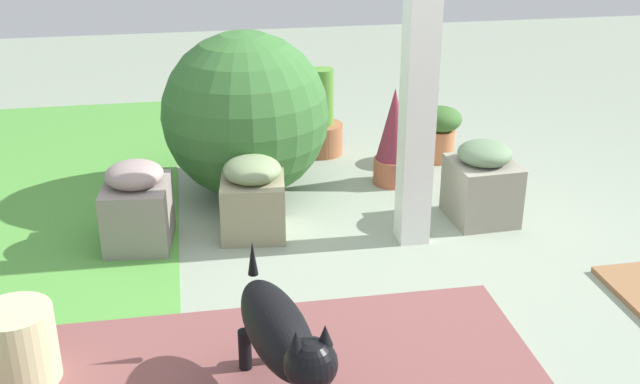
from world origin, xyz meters
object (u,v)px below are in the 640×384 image
(stone_planter_mid, at_px, (253,197))
(terracotta_pot_broad, at_px, (440,130))
(porch_pillar, at_px, (422,18))
(terracotta_pot_spiky, at_px, (394,139))
(stone_planter_far, at_px, (137,206))
(dog, at_px, (281,335))
(stone_planter_nearest, at_px, (482,183))
(round_shrub, at_px, (245,115))
(terracotta_pot_tall, at_px, (322,124))
(ceramic_urn, at_px, (19,347))

(stone_planter_mid, distance_m, terracotta_pot_broad, 1.63)
(porch_pillar, distance_m, terracotta_pot_spiky, 1.21)
(stone_planter_far, height_order, dog, dog)
(stone_planter_far, relative_size, dog, 0.59)
(stone_planter_nearest, bearing_deg, stone_planter_far, 89.27)
(stone_planter_mid, bearing_deg, round_shrub, -2.00)
(stone_planter_nearest, xyz_separation_m, terracotta_pot_tall, (1.22, 0.71, -0.01))
(porch_pillar, xyz_separation_m, round_shrub, (0.81, 0.83, -0.71))
(round_shrub, relative_size, terracotta_pot_spiky, 1.60)
(round_shrub, distance_m, ceramic_urn, 2.10)
(porch_pillar, relative_size, stone_planter_mid, 5.38)
(porch_pillar, relative_size, round_shrub, 2.40)
(stone_planter_nearest, xyz_separation_m, dog, (-1.47, 1.35, 0.09))
(ceramic_urn, bearing_deg, stone_planter_nearest, -64.05)
(round_shrub, xyz_separation_m, terracotta_pot_tall, (0.59, -0.58, -0.29))
(terracotta_pot_broad, bearing_deg, round_shrub, 102.90)
(stone_planter_nearest, height_order, round_shrub, round_shrub)
(stone_planter_far, distance_m, terracotta_pot_spiky, 1.68)
(terracotta_pot_spiky, xyz_separation_m, dog, (-2.08, 0.99, 0.02))
(stone_planter_mid, xyz_separation_m, round_shrub, (0.58, -0.02, 0.29))
(round_shrub, xyz_separation_m, terracotta_pot_broad, (0.31, -1.35, -0.28))
(dog, bearing_deg, terracotta_pot_tall, -13.32)
(stone_planter_far, xyz_separation_m, terracotta_pot_tall, (1.20, -1.22, -0.01))
(stone_planter_far, distance_m, terracotta_pot_tall, 1.71)
(stone_planter_mid, height_order, terracotta_pot_spiky, terracotta_pot_spiky)
(dog, xyz_separation_m, ceramic_urn, (0.32, 1.01, -0.15))
(terracotta_pot_broad, xyz_separation_m, dog, (-2.41, 1.41, 0.09))
(stone_planter_mid, bearing_deg, terracotta_pot_broad, -57.02)
(porch_pillar, height_order, terracotta_pot_tall, porch_pillar)
(porch_pillar, bearing_deg, terracotta_pot_spiky, -7.17)
(dog, bearing_deg, stone_planter_nearest, -42.59)
(stone_planter_mid, relative_size, terracotta_pot_broad, 1.17)
(porch_pillar, bearing_deg, stone_planter_mid, 74.69)
(dog, height_order, ceramic_urn, dog)
(stone_planter_mid, distance_m, round_shrub, 0.65)
(porch_pillar, height_order, dog, porch_pillar)
(stone_planter_nearest, xyz_separation_m, terracotta_pot_spiky, (0.61, 0.36, 0.08))
(round_shrub, relative_size, dog, 1.26)
(stone_planter_far, distance_m, terracotta_pot_broad, 2.20)
(porch_pillar, distance_m, stone_planter_far, 1.79)
(terracotta_pot_broad, bearing_deg, stone_planter_far, 114.65)
(terracotta_pot_tall, xyz_separation_m, terracotta_pot_spiky, (-0.61, -0.35, 0.09))
(stone_planter_far, distance_m, dog, 1.61)
(round_shrub, bearing_deg, stone_planter_mid, 178.00)
(terracotta_pot_spiky, bearing_deg, dog, 154.62)
(stone_planter_far, relative_size, ceramic_urn, 1.40)
(round_shrub, distance_m, terracotta_pot_spiky, 0.95)
(terracotta_pot_broad, distance_m, terracotta_pot_tall, 0.82)
(round_shrub, bearing_deg, porch_pillar, -134.43)
(stone_planter_mid, distance_m, dog, 1.53)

